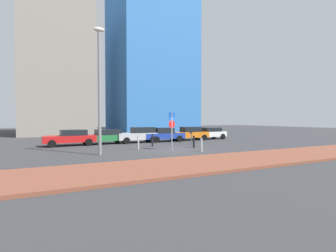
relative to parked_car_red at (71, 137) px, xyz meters
name	(u,v)px	position (x,y,z in m)	size (l,w,h in m)	color
ground_plane	(174,150)	(6.95, -6.75, -0.75)	(120.00, 120.00, 0.00)	#38383A
sidewalk_brick	(226,161)	(6.95, -12.90, -0.68)	(40.00, 4.40, 0.14)	brown
parked_car_red	(71,137)	(0.00, 0.00, 0.00)	(4.48, 2.10, 1.42)	red
parked_car_green	(105,136)	(3.07, 0.24, -0.02)	(4.61, 2.10, 1.38)	#237238
parked_car_silver	(140,135)	(6.59, 0.14, 0.05)	(4.60, 1.97, 1.56)	#B7BABF
parked_car_blue	(163,134)	(9.16, 0.06, 0.00)	(4.44, 2.05, 1.47)	#1E389E
parked_car_orange	(190,133)	(12.61, 0.32, 0.03)	(4.20, 2.06, 1.50)	orange
parked_car_white	(209,133)	(15.42, 0.50, -0.01)	(4.03, 2.01, 1.38)	white
parking_sign_post	(172,126)	(6.64, -6.91, 1.09)	(0.58, 0.20, 2.92)	gray
parking_meter	(191,135)	(10.23, -3.85, 0.10)	(0.18, 0.14, 1.30)	#4C4C51
street_lamp	(99,82)	(1.25, -7.02, 4.09)	(0.70, 0.36, 8.38)	gray
traffic_bollard_near	(152,140)	(6.25, -4.01, -0.20)	(0.14, 0.14, 1.09)	black
traffic_bollard_mid	(138,143)	(4.51, -5.32, -0.21)	(0.13, 0.13, 1.07)	#B7B7BC
traffic_bollard_far	(194,142)	(9.08, -6.15, -0.25)	(0.17, 0.17, 1.00)	black
traffic_bollard_edge	(201,145)	(8.23, -8.56, -0.26)	(0.16, 0.16, 0.98)	#B7B7BC
building_colorful_midrise	(149,55)	(16.72, 22.99, 14.58)	(14.18, 16.14, 30.66)	#3372BF
building_under_construction	(57,73)	(-0.39, 20.07, 9.11)	(10.11, 14.35, 19.71)	gray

